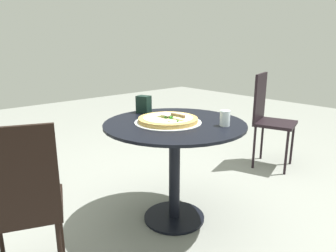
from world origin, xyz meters
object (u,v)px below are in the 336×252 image
(patio_chair_far, at_px, (20,200))
(pizza_on_tray, at_px, (168,120))
(patio_table, at_px, (175,147))
(pizza_server, at_px, (172,115))
(drinking_cup, at_px, (225,118))
(napkin_dispenser, at_px, (144,104))
(patio_chair_near, at_px, (268,114))

(patio_chair_far, bearing_deg, pizza_on_tray, 2.09)
(pizza_on_tray, bearing_deg, patio_table, -47.51)
(patio_chair_far, bearing_deg, pizza_server, 0.05)
(drinking_cup, height_order, napkin_dispenser, napkin_dispenser)
(patio_table, distance_m, pizza_on_tray, 0.19)
(pizza_server, height_order, drinking_cup, drinking_cup)
(drinking_cup, relative_size, patio_chair_far, 0.11)
(pizza_on_tray, xyz_separation_m, pizza_server, (0.01, -0.03, 0.04))
(patio_chair_near, bearing_deg, patio_chair_far, -177.10)
(patio_table, distance_m, pizza_server, 0.23)
(pizza_server, relative_size, patio_chair_near, 0.23)
(pizza_on_tray, relative_size, patio_chair_far, 0.50)
(napkin_dispenser, xyz_separation_m, patio_chair_near, (1.37, -0.26, -0.24))
(pizza_on_tray, distance_m, patio_chair_near, 1.45)
(pizza_server, distance_m, patio_chair_near, 1.45)
(pizza_on_tray, bearing_deg, pizza_server, -79.84)
(patio_chair_near, bearing_deg, pizza_on_tray, -176.55)
(patio_table, height_order, drinking_cup, drinking_cup)
(patio_table, bearing_deg, pizza_on_tray, 132.49)
(patio_table, distance_m, patio_chair_far, 1.01)
(napkin_dispenser, bearing_deg, drinking_cup, 172.18)
(pizza_on_tray, distance_m, napkin_dispenser, 0.35)
(drinking_cup, xyz_separation_m, napkin_dispenser, (-0.15, 0.65, 0.01))
(napkin_dispenser, distance_m, patio_chair_far, 1.14)
(napkin_dispenser, height_order, patio_chair_near, patio_chair_near)
(pizza_on_tray, relative_size, patio_chair_near, 0.47)
(drinking_cup, bearing_deg, patio_chair_near, 17.87)
(patio_table, distance_m, patio_chair_near, 1.41)
(patio_table, bearing_deg, napkin_dispenser, 84.97)
(patio_chair_near, bearing_deg, patio_table, -175.13)
(drinking_cup, bearing_deg, napkin_dispenser, 102.52)
(pizza_server, height_order, patio_chair_near, patio_chair_near)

